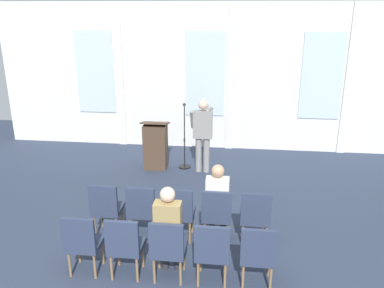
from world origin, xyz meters
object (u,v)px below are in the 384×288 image
Objects in this scene: audience_r0_c3 at (217,199)px; chair_r1_c3 at (212,249)px; audience_r1_c2 at (169,228)px; chair_r0_c1 at (142,208)px; speaker at (203,131)px; chair_r1_c4 at (258,252)px; chair_r0_c0 at (106,206)px; chair_r0_c3 at (217,212)px; mic_stand at (185,154)px; chair_r0_c2 at (179,210)px; chair_r1_c2 at (168,246)px; chair_r0_c4 at (255,215)px; chair_r1_c0 at (83,241)px; lectern at (156,145)px; chair_r1_c1 at (125,244)px.

chair_r1_c3 is (0.00, -1.10, -0.20)m from audience_r0_c3.
chair_r0_c1 is at bearing 122.35° from audience_r1_c2.
speaker reaches higher than chair_r1_c4.
chair_r0_c1 is at bearing -103.50° from speaker.
chair_r0_c0 is 1.80m from chair_r0_c3.
mic_stand reaches higher than chair_r1_c3.
chair_r0_c0 and chair_r0_c2 have the same top height.
audience_r1_c2 reaches higher than chair_r1_c2.
speaker is at bearing 88.50° from audience_r1_c2.
chair_r0_c2 is 1.00× the size of chair_r0_c4.
chair_r0_c2 is at bearing 180.00° from chair_r0_c4.
lectern is at bearing 87.16° from chair_r1_c0.
chair_r0_c2 is at bearing 120.33° from chair_r1_c3.
chair_r1_c1 is 0.68× the size of audience_r1_c2.
chair_r1_c3 is (-0.60, -1.02, 0.00)m from chair_r0_c4.
chair_r0_c2 is at bearing -91.99° from speaker.
chair_r1_c2 is (-0.10, -3.94, -0.44)m from speaker.
chair_r1_c1 is at bearing -90.00° from chair_r0_c1.
chair_r1_c3 is at bearing -77.23° from mic_stand.
mic_stand is at bearing 74.34° from chair_r0_c0.
audience_r1_c2 is (1.20, 0.08, 0.23)m from chair_r1_c0.
chair_r1_c4 is at bearing 0.00° from chair_r1_c0.
lectern is 4.57m from chair_r1_c4.
chair_r0_c3 is at bearing 120.33° from chair_r1_c4.
speaker reaches higher than lectern.
chair_r0_c2 is at bearing -83.85° from mic_stand.
chair_r1_c1 is at bearing 180.00° from chair_r1_c4.
chair_r1_c0 is at bearing 180.00° from chair_r1_c4.
speaker is 1.44× the size of lectern.
lectern reaches higher than chair_r1_c1.
mic_stand is 1.65× the size of chair_r1_c1.
chair_r1_c1 is (0.00, -1.02, 0.00)m from chair_r0_c1.
chair_r1_c1 is at bearing -93.71° from mic_stand.
audience_r0_c3 is at bearing 2.60° from chair_r0_c0.
chair_r0_c3 and chair_r1_c0 have the same top height.
audience_r1_c2 is (0.00, -0.94, 0.23)m from chair_r0_c2.
chair_r1_c2 is at bearing 180.00° from chair_r1_c3.
chair_r1_c3 is (0.60, -1.02, 0.00)m from chair_r0_c2.
chair_r1_c4 is (1.20, 0.00, 0.00)m from chair_r1_c2.
audience_r1_c2 reaches higher than chair_r1_c0.
speaker reaches higher than chair_r0_c2.
chair_r0_c4 is at bearing -69.40° from speaker.
chair_r0_c3 is at bearing -80.32° from speaker.
lectern is at bearing -171.80° from mic_stand.
audience_r0_c3 reaches higher than lectern.
chair_r1_c4 is (0.00, -1.02, 0.00)m from chair_r0_c4.
audience_r1_c2 is 1.22m from chair_r1_c4.
mic_stand is 3.45m from chair_r0_c4.
chair_r0_c2 is 0.97m from audience_r1_c2.
lectern is 2.99m from chair_r0_c0.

